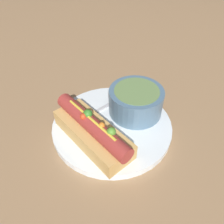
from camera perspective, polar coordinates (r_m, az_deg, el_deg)
ground_plane at (r=0.46m, az=-0.00°, el=-4.17°), size 4.00×4.00×0.00m
dinner_plate at (r=0.45m, az=-0.00°, el=-3.54°), size 0.24×0.24×0.01m
hot_dog at (r=0.40m, az=-5.17°, el=-4.89°), size 0.19×0.08×0.06m
soup_bowl at (r=0.46m, az=6.03°, el=3.24°), size 0.11×0.11×0.06m
spoon at (r=0.50m, az=0.93°, el=3.07°), size 0.03×0.18×0.01m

